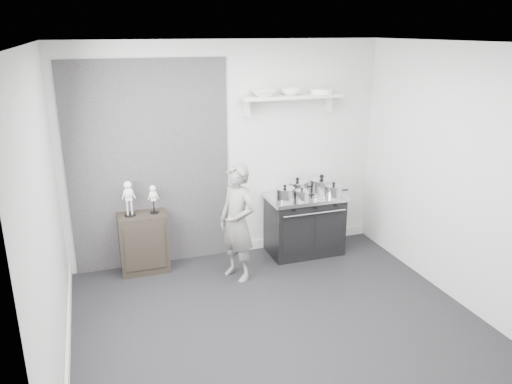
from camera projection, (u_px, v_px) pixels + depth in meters
ground at (278, 324)px, 4.99m from camera, size 4.00×4.00×0.00m
room_shell at (266, 163)px, 4.59m from camera, size 4.02×3.62×2.71m
wall_shelf at (292, 97)px, 6.12m from camera, size 1.30×0.26×0.24m
stove at (304, 224)px, 6.48m from camera, size 0.98×0.62×0.79m
side_cabinet at (144, 243)px, 5.99m from camera, size 0.56×0.33×0.73m
child at (237, 223)px, 5.73m from camera, size 0.53×0.60×1.39m
pot_front_left at (285, 194)px, 6.15m from camera, size 0.33×0.25×0.21m
pot_back_left at (297, 187)px, 6.40m from camera, size 0.37×0.28×0.22m
pot_back_right at (321, 185)px, 6.50m from camera, size 0.42×0.34×0.23m
pot_front_right at (333, 191)px, 6.30m from camera, size 0.32×0.23×0.19m
pot_front_center at (302, 195)px, 6.15m from camera, size 0.26×0.17×0.16m
skeleton_full at (129, 196)px, 5.76m from camera, size 0.14×0.09×0.49m
skeleton_torso at (153, 197)px, 5.86m from camera, size 0.11×0.07×0.39m
bowl_large at (263, 93)px, 5.98m from camera, size 0.30×0.30×0.07m
bowl_small at (291, 92)px, 6.09m from camera, size 0.26×0.26×0.08m
plate_stack at (321, 91)px, 6.22m from camera, size 0.28×0.28×0.06m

